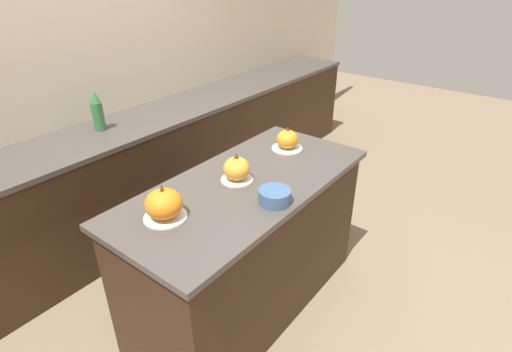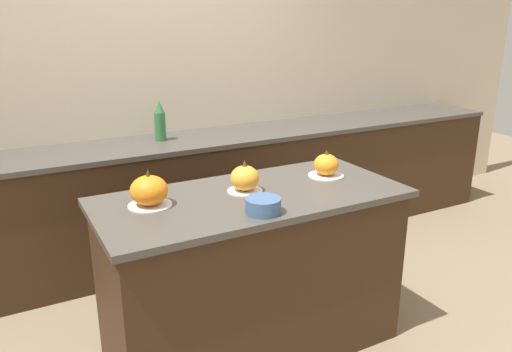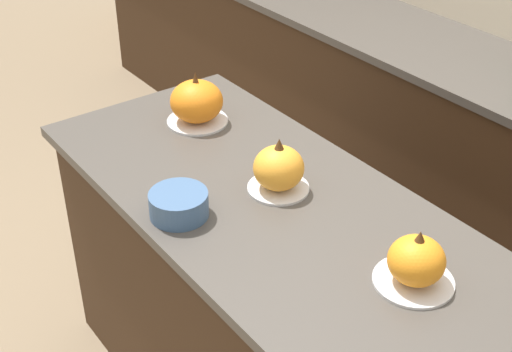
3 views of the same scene
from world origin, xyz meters
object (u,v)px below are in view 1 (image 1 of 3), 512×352
pumpkin_cake_right (287,140)px  mixing_bowl (275,196)px  pumpkin_cake_center (237,169)px  bottle_tall (97,111)px  pumpkin_cake_left (164,205)px

pumpkin_cake_right → mixing_bowl: size_ratio=1.21×
pumpkin_cake_center → mixing_bowl: pumpkin_cake_center is taller
bottle_tall → mixing_bowl: size_ratio=1.75×
pumpkin_cake_right → mixing_bowl: bearing=-151.6°
bottle_tall → mixing_bowl: bottle_tall is taller
pumpkin_cake_right → bottle_tall: 1.38m
pumpkin_cake_right → pumpkin_cake_center: bearing=-178.6°
pumpkin_cake_right → mixing_bowl: (-0.59, -0.32, -0.03)m
pumpkin_cake_left → bottle_tall: bearing=69.6°
pumpkin_cake_left → mixing_bowl: bearing=-37.7°
pumpkin_cake_center → mixing_bowl: size_ratio=1.11×
pumpkin_cake_right → mixing_bowl: 0.67m
pumpkin_cake_left → pumpkin_cake_center: bearing=-3.8°
mixing_bowl → pumpkin_cake_left: bearing=142.3°
pumpkin_cake_center → bottle_tall: bottle_tall is taller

